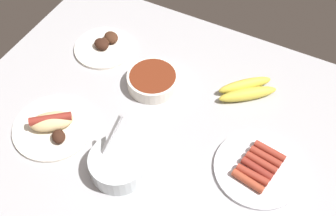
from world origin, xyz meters
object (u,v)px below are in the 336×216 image
object	(u,v)px
banana_bunch	(246,90)
plate_sausages	(258,168)
plate_grilled_meat	(104,46)
bowl_chili	(153,80)
bowl_coleslaw	(118,164)
plate_hotdog_assembled	(53,125)

from	to	relation	value
banana_bunch	plate_sausages	bearing A→B (deg)	117.95
banana_bunch	plate_grilled_meat	size ratio (longest dim) A/B	0.90
plate_sausages	bowl_chili	size ratio (longest dim) A/B	1.49
bowl_coleslaw	bowl_chili	bearing A→B (deg)	-78.23
bowl_coleslaw	plate_hotdog_assembled	bearing A→B (deg)	-6.80
banana_bunch	plate_grilled_meat	distance (cm)	48.21
bowl_chili	plate_grilled_meat	distance (cm)	22.90
plate_hotdog_assembled	banana_bunch	bearing A→B (deg)	-139.71
bowl_chili	plate_hotdog_assembled	size ratio (longest dim) A/B	0.68
plate_sausages	banana_bunch	world-z (taller)	banana_bunch
banana_bunch	bowl_chili	xyz separation A→B (cm)	(26.30, 9.75, 0.53)
bowl_coleslaw	plate_sausages	world-z (taller)	bowl_coleslaw
banana_bunch	bowl_chili	distance (cm)	28.05
plate_grilled_meat	bowl_chili	bearing A→B (deg)	162.60
bowl_coleslaw	bowl_chili	xyz separation A→B (cm)	(6.19, -29.71, -0.85)
plate_sausages	plate_grilled_meat	bearing A→B (deg)	-18.22
plate_hotdog_assembled	bowl_coleslaw	bearing A→B (deg)	173.20
bowl_coleslaw	plate_sausages	xyz separation A→B (cm)	(-32.16, -16.74, -2.35)
bowl_chili	plate_grilled_meat	world-z (taller)	bowl_chili
plate_grilled_meat	banana_bunch	bearing A→B (deg)	-176.54
plate_sausages	plate_grilled_meat	size ratio (longest dim) A/B	1.21
banana_bunch	bowl_chili	world-z (taller)	bowl_chili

